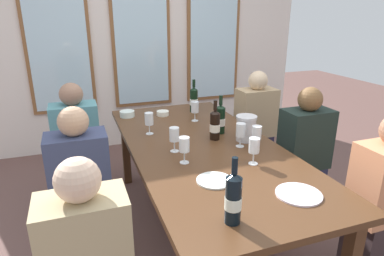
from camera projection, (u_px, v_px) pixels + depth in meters
name	position (u px, v px, depth m)	size (l,w,h in m)	color
ground_plane	(203.00, 232.00, 2.66)	(12.00, 12.00, 0.00)	brown
back_wall_with_windows	(140.00, 29.00, 4.06)	(4.23, 0.10, 2.90)	silver
dining_table	(204.00, 154.00, 2.44)	(1.03, 2.24, 0.74)	#50311C
white_plate_0	(299.00, 194.00, 1.77)	(0.24, 0.24, 0.01)	white
white_plate_1	(214.00, 180.00, 1.91)	(0.21, 0.21, 0.01)	white
metal_pitcher	(246.00, 128.00, 2.49)	(0.16, 0.16, 0.19)	silver
wine_bottle_0	(233.00, 198.00, 1.50)	(0.08, 0.08, 0.32)	black
wine_bottle_1	(194.00, 99.00, 3.20)	(0.08, 0.08, 0.31)	black
wine_bottle_2	(220.00, 119.00, 2.63)	(0.08, 0.08, 0.31)	black
wine_bottle_3	(215.00, 125.00, 2.50)	(0.08, 0.08, 0.30)	black
tasting_bowl_0	(163.00, 113.00, 3.11)	(0.11, 0.11, 0.04)	white
tasting_bowl_1	(127.00, 114.00, 3.07)	(0.13, 0.13, 0.05)	white
wine_glass_0	(241.00, 131.00, 2.36)	(0.07, 0.07, 0.17)	white
wine_glass_1	(174.00, 135.00, 2.28)	(0.07, 0.07, 0.17)	white
wine_glass_2	(195.00, 108.00, 2.92)	(0.07, 0.07, 0.17)	white
wine_glass_3	(149.00, 120.00, 2.60)	(0.07, 0.07, 0.17)	white
wine_glass_4	(184.00, 146.00, 2.10)	(0.07, 0.07, 0.17)	white
wine_glass_5	(257.00, 133.00, 2.31)	(0.07, 0.07, 0.17)	white
wine_glass_6	(254.00, 146.00, 2.09)	(0.07, 0.07, 0.17)	white
seated_person_0	(82.00, 191.00, 2.22)	(0.38, 0.24, 1.11)	#352A43
seated_person_1	(303.00, 157.00, 2.74)	(0.38, 0.24, 1.11)	#232643
seated_person_2	(78.00, 150.00, 2.89)	(0.38, 0.24, 1.11)	#35333D
seated_person_3	(255.00, 128.00, 3.43)	(0.38, 0.24, 1.11)	#28223A
seated_person_5	(381.00, 205.00, 2.06)	(0.38, 0.24, 1.11)	#38292B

